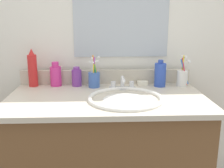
# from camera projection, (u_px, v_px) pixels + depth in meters

# --- Properties ---
(vanity_cabinet) EXTENTS (1.04, 0.55, 0.72)m
(vanity_cabinet) POSITION_uv_depth(u_px,v_px,m) (107.00, 160.00, 1.55)
(vanity_cabinet) COLOR brown
(vanity_cabinet) RESTS_ON ground_plane
(countertop) EXTENTS (1.08, 0.60, 0.03)m
(countertop) POSITION_uv_depth(u_px,v_px,m) (107.00, 99.00, 1.46)
(countertop) COLOR beige
(countertop) RESTS_ON vanity_cabinet
(backsplash) EXTENTS (1.08, 0.02, 0.09)m
(backsplash) POSITION_uv_depth(u_px,v_px,m) (106.00, 77.00, 1.72)
(backsplash) COLOR beige
(backsplash) RESTS_ON countertop
(back_wall) EXTENTS (2.18, 0.04, 1.30)m
(back_wall) POSITION_uv_depth(u_px,v_px,m) (106.00, 95.00, 1.82)
(back_wall) COLOR white
(back_wall) RESTS_ON ground_plane
(mirror_panel) EXTENTS (0.60, 0.01, 0.56)m
(mirror_panel) POSITION_uv_depth(u_px,v_px,m) (121.00, 12.00, 1.66)
(mirror_panel) COLOR #B2BCC6
(sink_basin) EXTENTS (0.40, 0.40, 0.11)m
(sink_basin) POSITION_uv_depth(u_px,v_px,m) (125.00, 105.00, 1.41)
(sink_basin) COLOR white
(sink_basin) RESTS_ON countertop
(faucet) EXTENTS (0.16, 0.10, 0.08)m
(faucet) POSITION_uv_depth(u_px,v_px,m) (123.00, 85.00, 1.59)
(faucet) COLOR silver
(faucet) RESTS_ON countertop
(bottle_soap_pink) EXTENTS (0.07, 0.07, 0.15)m
(bottle_soap_pink) POSITION_uv_depth(u_px,v_px,m) (56.00, 75.00, 1.67)
(bottle_soap_pink) COLOR #D8338C
(bottle_soap_pink) RESTS_ON countertop
(bottle_shampoo_blue) EXTENTS (0.07, 0.07, 0.17)m
(bottle_shampoo_blue) POSITION_uv_depth(u_px,v_px,m) (160.00, 75.00, 1.65)
(bottle_shampoo_blue) COLOR #2D4CB2
(bottle_shampoo_blue) RESTS_ON countertop
(bottle_cream_purple) EXTENTS (0.06, 0.06, 0.12)m
(bottle_cream_purple) POSITION_uv_depth(u_px,v_px,m) (77.00, 77.00, 1.66)
(bottle_cream_purple) COLOR #7A3899
(bottle_cream_purple) RESTS_ON countertop
(bottle_spray_red) EXTENTS (0.06, 0.06, 0.24)m
(bottle_spray_red) POSITION_uv_depth(u_px,v_px,m) (33.00, 69.00, 1.64)
(bottle_spray_red) COLOR red
(bottle_spray_red) RESTS_ON countertop
(cup_blue_plastic) EXTENTS (0.07, 0.09, 0.20)m
(cup_blue_plastic) POSITION_uv_depth(u_px,v_px,m) (94.00, 78.00, 1.64)
(cup_blue_plastic) COLOR #3F66B7
(cup_blue_plastic) RESTS_ON countertop
(cup_white_ceramic) EXTENTS (0.08, 0.07, 0.19)m
(cup_white_ceramic) POSITION_uv_depth(u_px,v_px,m) (182.00, 77.00, 1.66)
(cup_white_ceramic) COLOR white
(cup_white_ceramic) RESTS_ON countertop
(soap_bar) EXTENTS (0.06, 0.04, 0.02)m
(soap_bar) POSITION_uv_depth(u_px,v_px,m) (142.00, 83.00, 1.70)
(soap_bar) COLOR white
(soap_bar) RESTS_ON countertop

